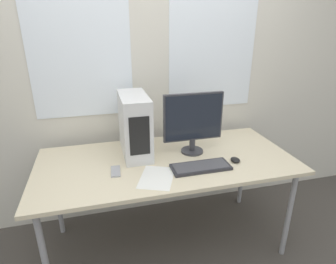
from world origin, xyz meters
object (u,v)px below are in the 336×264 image
at_px(mouse, 235,160).
at_px(keyboard, 201,167).
at_px(cell_phone, 116,171).
at_px(pc_tower, 135,125).
at_px(monitor_main, 193,121).

bearing_deg(mouse, keyboard, -174.15).
xyz_separation_m(mouse, cell_phone, (-0.86, 0.07, -0.01)).
height_order(pc_tower, keyboard, pc_tower).
xyz_separation_m(keyboard, mouse, (0.28, 0.03, 0.00)).
bearing_deg(pc_tower, monitor_main, -12.99).
distance_m(pc_tower, monitor_main, 0.44).
distance_m(keyboard, mouse, 0.28).
bearing_deg(cell_phone, pc_tower, 59.74).
bearing_deg(pc_tower, cell_phone, -124.24).
bearing_deg(cell_phone, mouse, -0.71).
distance_m(pc_tower, mouse, 0.79).
xyz_separation_m(pc_tower, cell_phone, (-0.18, -0.26, -0.23)).
xyz_separation_m(keyboard, cell_phone, (-0.58, 0.10, -0.01)).
bearing_deg(monitor_main, mouse, -43.18).
distance_m(monitor_main, cell_phone, 0.68).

